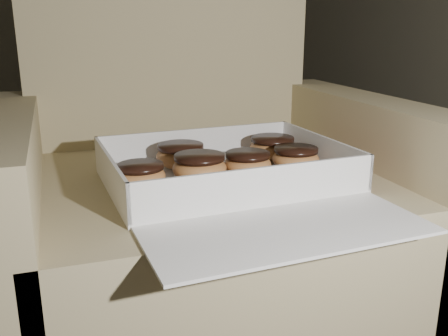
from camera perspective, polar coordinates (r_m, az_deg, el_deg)
armchair at (r=1.11m, az=-2.84°, el=-5.57°), size 0.87×0.73×0.91m
bakery_box at (r=0.91m, az=1.28°, el=-1.56°), size 0.45×0.53×0.07m
donut_a at (r=1.01m, az=-4.96°, el=1.48°), size 0.10×0.10×0.05m
donut_b at (r=0.90m, az=-9.50°, el=-0.79°), size 0.09×0.09×0.04m
donut_c at (r=0.96m, az=2.72°, el=0.58°), size 0.09×0.09×0.05m
donut_d at (r=1.08m, az=5.55°, el=2.38°), size 0.10×0.10×0.05m
donut_e at (r=0.93m, az=-2.81°, el=0.15°), size 0.10×0.10×0.05m
donut_f at (r=1.01m, az=8.20°, el=1.16°), size 0.09×0.09×0.05m
crumb_a at (r=0.79m, az=-3.84°, el=-4.85°), size 0.01×0.01×0.00m
crumb_b at (r=0.84m, az=1.76°, el=-3.43°), size 0.01×0.01×0.00m
crumb_c at (r=0.91m, az=3.40°, el=-1.85°), size 0.01×0.01×0.00m
crumb_d at (r=1.01m, az=10.28°, el=-0.22°), size 0.01×0.01×0.00m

